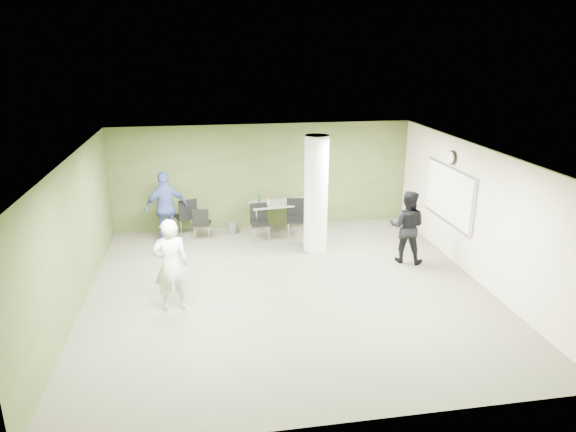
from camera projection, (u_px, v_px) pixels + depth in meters
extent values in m
plane|color=#555443|center=(288.00, 289.00, 10.48)|extent=(8.00, 8.00, 0.00)
plane|color=white|center=(288.00, 154.00, 9.60)|extent=(8.00, 8.00, 0.00)
cube|color=#405025|center=(264.00, 176.00, 13.79)|extent=(8.00, 2.80, 0.02)
cube|color=#405025|center=(74.00, 236.00, 9.42)|extent=(0.02, 8.00, 2.80)
cube|color=beige|center=(477.00, 214.00, 10.67)|extent=(0.02, 8.00, 2.80)
cylinder|color=silver|center=(316.00, 194.00, 12.07)|extent=(0.56, 0.56, 2.80)
cube|color=silver|center=(448.00, 194.00, 11.75)|extent=(0.04, 2.30, 1.30)
cube|color=white|center=(447.00, 194.00, 11.75)|extent=(0.02, 2.20, 1.20)
cylinder|color=black|center=(452.00, 157.00, 11.48)|extent=(0.05, 0.32, 0.32)
cylinder|color=white|center=(451.00, 157.00, 11.48)|extent=(0.02, 0.26, 0.26)
cube|color=gray|center=(282.00, 203.00, 13.54)|extent=(1.76, 0.93, 0.04)
cylinder|color=silver|center=(257.00, 224.00, 13.20)|extent=(0.04, 0.04, 0.76)
cylinder|color=silver|center=(312.00, 218.00, 13.60)|extent=(0.04, 0.04, 0.76)
cylinder|color=silver|center=(252.00, 217.00, 13.73)|extent=(0.04, 0.04, 0.76)
cylinder|color=silver|center=(305.00, 212.00, 14.14)|extent=(0.04, 0.04, 0.76)
cylinder|color=#164428|center=(259.00, 199.00, 13.38)|extent=(0.07, 0.07, 0.25)
cylinder|color=#B2B2B7|center=(268.00, 203.00, 13.22)|extent=(0.06, 0.06, 0.18)
cylinder|color=#4C4C4C|center=(232.00, 228.00, 13.54)|extent=(0.25, 0.25, 0.29)
cube|color=black|center=(186.00, 216.00, 13.42)|extent=(0.64, 0.64, 0.05)
cube|color=black|center=(188.00, 209.00, 13.14)|extent=(0.46, 0.21, 0.49)
cylinder|color=silver|center=(191.00, 222.00, 13.76)|extent=(0.02, 0.02, 0.47)
cylinder|color=silver|center=(176.00, 225.00, 13.57)|extent=(0.02, 0.02, 0.47)
cylinder|color=silver|center=(196.00, 227.00, 13.42)|extent=(0.02, 0.02, 0.47)
cylinder|color=silver|center=(181.00, 229.00, 13.23)|extent=(0.02, 0.02, 0.47)
cube|color=black|center=(202.00, 223.00, 13.11)|extent=(0.48, 0.48, 0.05)
cube|color=black|center=(201.00, 217.00, 12.86)|extent=(0.40, 0.10, 0.41)
cylinder|color=silver|center=(210.00, 229.00, 13.35)|extent=(0.02, 0.02, 0.39)
cylinder|color=silver|center=(197.00, 229.00, 13.34)|extent=(0.02, 0.02, 0.39)
cylinder|color=silver|center=(209.00, 234.00, 13.02)|extent=(0.02, 0.02, 0.39)
cylinder|color=silver|center=(195.00, 234.00, 13.01)|extent=(0.02, 0.02, 0.39)
cube|color=black|center=(260.00, 223.00, 12.99)|extent=(0.48, 0.48, 0.05)
cube|color=black|center=(258.00, 212.00, 13.11)|extent=(0.44, 0.06, 0.45)
cylinder|color=silver|center=(254.00, 235.00, 12.85)|extent=(0.02, 0.02, 0.43)
cylinder|color=silver|center=(269.00, 234.00, 12.93)|extent=(0.02, 0.02, 0.43)
cylinder|color=silver|center=(252.00, 230.00, 13.20)|extent=(0.02, 0.02, 0.43)
cylinder|color=silver|center=(266.00, 229.00, 13.28)|extent=(0.02, 0.02, 0.43)
cube|color=black|center=(296.00, 220.00, 13.17)|extent=(0.56, 0.56, 0.05)
cube|color=black|center=(296.00, 207.00, 13.30)|extent=(0.48, 0.11, 0.48)
cylinder|color=silver|center=(289.00, 232.00, 13.05)|extent=(0.02, 0.02, 0.46)
cylinder|color=silver|center=(305.00, 232.00, 13.06)|extent=(0.02, 0.02, 0.46)
cylinder|color=silver|center=(288.00, 226.00, 13.44)|extent=(0.02, 0.02, 0.46)
cylinder|color=silver|center=(304.00, 226.00, 13.45)|extent=(0.02, 0.02, 0.46)
imported|color=silver|center=(171.00, 265.00, 9.42)|extent=(0.69, 0.49, 1.79)
imported|color=black|center=(407.00, 227.00, 11.59)|extent=(1.02, 0.95, 1.68)
imported|color=#3B4D94|center=(166.00, 208.00, 12.71)|extent=(1.16, 0.75, 1.83)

